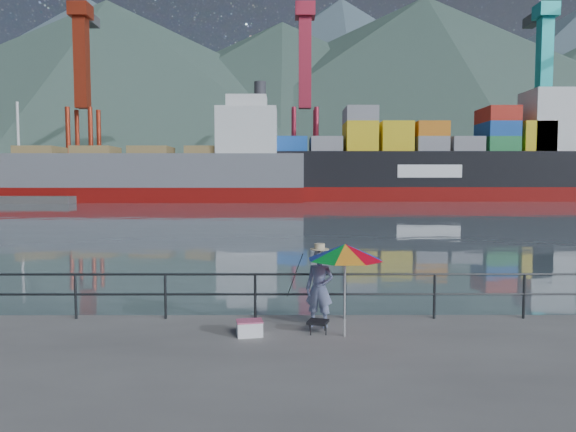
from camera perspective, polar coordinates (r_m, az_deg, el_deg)
The scene contains 13 objects.
harbor_water at distance 139.61m, azimuth -0.86°, elevation 2.73°, with size 500.00×280.00×0.00m, color slate.
far_dock at distance 102.95m, azimuth 4.47°, elevation 2.27°, with size 200.00×40.00×0.40m, color #514F4C.
guardrail at distance 11.68m, azimuth -8.63°, elevation -8.74°, with size 22.00×0.06×1.03m.
mountains at distance 222.84m, azimuth 9.65°, elevation 12.32°, with size 600.00×332.80×80.00m.
port_cranes at distance 98.89m, azimuth 17.42°, elevation 11.32°, with size 116.00×28.00×38.40m.
container_stacks at distance 109.17m, azimuth 18.98°, elevation 3.70°, with size 58.00×5.40×7.80m.
fisherman at distance 10.90m, azimuth 3.51°, elevation -8.06°, with size 0.59×0.39×1.62m, color #2F478C.
beach_umbrella at distance 10.12m, azimuth 6.36°, elevation -4.00°, with size 1.95×1.95×1.84m.
folding_stool at distance 10.62m, azimuth 3.34°, elevation -12.15°, with size 0.49×0.49×0.26m.
cooler_bag at distance 10.44m, azimuth -4.29°, elevation -12.40°, with size 0.49×0.33×0.29m, color white.
fishing_rod at distance 11.91m, azimuth 0.71°, elevation -11.04°, with size 0.02×0.02×2.33m, color black.
bulk_carrier at distance 81.30m, azimuth -13.85°, elevation 4.66°, with size 47.27×8.18×14.50m.
container_ship at distance 87.63m, azimuth 15.73°, elevation 5.68°, with size 53.69×8.95×18.10m.
Camera 1 is at (1.70, -9.57, 3.09)m, focal length 32.00 mm.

